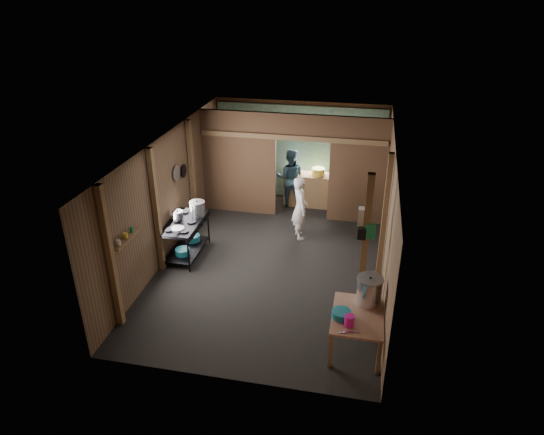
% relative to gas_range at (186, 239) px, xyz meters
% --- Properties ---
extents(floor, '(4.50, 7.00, 0.00)m').
position_rel_gas_range_xyz_m(floor, '(1.88, 0.19, -0.40)').
color(floor, black).
rests_on(floor, ground).
extents(ceiling, '(4.50, 7.00, 0.00)m').
position_rel_gas_range_xyz_m(ceiling, '(1.88, 0.19, 2.20)').
color(ceiling, '#505050').
rests_on(ceiling, ground).
extents(wall_back, '(4.50, 0.00, 2.60)m').
position_rel_gas_range_xyz_m(wall_back, '(1.88, 3.69, 0.90)').
color(wall_back, brown).
rests_on(wall_back, ground).
extents(wall_front, '(4.50, 0.00, 2.60)m').
position_rel_gas_range_xyz_m(wall_front, '(1.88, -3.31, 0.90)').
color(wall_front, brown).
rests_on(wall_front, ground).
extents(wall_left, '(0.00, 7.00, 2.60)m').
position_rel_gas_range_xyz_m(wall_left, '(-0.37, 0.19, 0.90)').
color(wall_left, brown).
rests_on(wall_left, ground).
extents(wall_right, '(0.00, 7.00, 2.60)m').
position_rel_gas_range_xyz_m(wall_right, '(4.13, 0.19, 0.90)').
color(wall_right, brown).
rests_on(wall_right, ground).
extents(partition_left, '(1.85, 0.10, 2.60)m').
position_rel_gas_range_xyz_m(partition_left, '(0.55, 2.39, 0.90)').
color(partition_left, brown).
rests_on(partition_left, floor).
extents(partition_right, '(1.35, 0.10, 2.60)m').
position_rel_gas_range_xyz_m(partition_right, '(3.46, 2.39, 0.90)').
color(partition_right, brown).
rests_on(partition_right, floor).
extents(partition_header, '(1.30, 0.10, 0.60)m').
position_rel_gas_range_xyz_m(partition_header, '(2.13, 2.39, 1.90)').
color(partition_header, brown).
rests_on(partition_header, wall_back).
extents(turquoise_panel, '(4.40, 0.06, 2.50)m').
position_rel_gas_range_xyz_m(turquoise_panel, '(1.88, 3.63, 0.85)').
color(turquoise_panel, '#81C4C2').
rests_on(turquoise_panel, wall_back).
extents(back_counter, '(1.20, 0.50, 0.85)m').
position_rel_gas_range_xyz_m(back_counter, '(2.18, 3.14, 0.02)').
color(back_counter, olive).
rests_on(back_counter, floor).
extents(wall_clock, '(0.20, 0.03, 0.20)m').
position_rel_gas_range_xyz_m(wall_clock, '(2.13, 3.59, 1.50)').
color(wall_clock, silver).
rests_on(wall_clock, wall_back).
extents(post_left_a, '(0.10, 0.12, 2.60)m').
position_rel_gas_range_xyz_m(post_left_a, '(-0.30, -2.41, 0.90)').
color(post_left_a, olive).
rests_on(post_left_a, floor).
extents(post_left_b, '(0.10, 0.12, 2.60)m').
position_rel_gas_range_xyz_m(post_left_b, '(-0.30, -0.61, 0.90)').
color(post_left_b, olive).
rests_on(post_left_b, floor).
extents(post_left_c, '(0.10, 0.12, 2.60)m').
position_rel_gas_range_xyz_m(post_left_c, '(-0.30, 1.39, 0.90)').
color(post_left_c, olive).
rests_on(post_left_c, floor).
extents(post_right, '(0.10, 0.12, 2.60)m').
position_rel_gas_range_xyz_m(post_right, '(4.06, -0.01, 0.90)').
color(post_right, olive).
rests_on(post_right, floor).
extents(post_free, '(0.12, 0.12, 2.60)m').
position_rel_gas_range_xyz_m(post_free, '(3.73, -1.11, 0.90)').
color(post_free, olive).
rests_on(post_free, floor).
extents(cross_beam, '(4.40, 0.12, 0.12)m').
position_rel_gas_range_xyz_m(cross_beam, '(1.88, 2.34, 1.65)').
color(cross_beam, olive).
rests_on(cross_beam, wall_left).
extents(pan_lid_big, '(0.03, 0.34, 0.34)m').
position_rel_gas_range_xyz_m(pan_lid_big, '(-0.33, 0.59, 1.25)').
color(pan_lid_big, gray).
rests_on(pan_lid_big, wall_left).
extents(pan_lid_small, '(0.03, 0.30, 0.30)m').
position_rel_gas_range_xyz_m(pan_lid_small, '(-0.33, 0.99, 1.15)').
color(pan_lid_small, black).
rests_on(pan_lid_small, wall_left).
extents(wall_shelf, '(0.14, 0.80, 0.03)m').
position_rel_gas_range_xyz_m(wall_shelf, '(-0.27, -1.91, 1.00)').
color(wall_shelf, olive).
rests_on(wall_shelf, wall_left).
extents(jar_white, '(0.07, 0.07, 0.10)m').
position_rel_gas_range_xyz_m(jar_white, '(-0.27, -2.16, 1.06)').
color(jar_white, silver).
rests_on(jar_white, wall_shelf).
extents(jar_yellow, '(0.08, 0.08, 0.10)m').
position_rel_gas_range_xyz_m(jar_yellow, '(-0.27, -1.91, 1.06)').
color(jar_yellow, yellow).
rests_on(jar_yellow, wall_shelf).
extents(jar_green, '(0.06, 0.06, 0.10)m').
position_rel_gas_range_xyz_m(jar_green, '(-0.27, -1.69, 1.06)').
color(jar_green, '#1B844B').
rests_on(jar_green, wall_shelf).
extents(bag_white, '(0.22, 0.15, 0.32)m').
position_rel_gas_range_xyz_m(bag_white, '(3.68, -1.03, 1.38)').
color(bag_white, silver).
rests_on(bag_white, post_free).
extents(bag_green, '(0.16, 0.12, 0.24)m').
position_rel_gas_range_xyz_m(bag_green, '(3.80, -1.17, 1.20)').
color(bag_green, '#1B844B').
rests_on(bag_green, post_free).
extents(bag_black, '(0.14, 0.10, 0.20)m').
position_rel_gas_range_xyz_m(bag_black, '(3.66, -1.19, 1.15)').
color(bag_black, black).
rests_on(bag_black, post_free).
extents(gas_range, '(0.70, 1.37, 0.81)m').
position_rel_gas_range_xyz_m(gas_range, '(0.00, 0.00, 0.00)').
color(gas_range, black).
rests_on(gas_range, floor).
extents(prep_table, '(0.80, 1.10, 0.65)m').
position_rel_gas_range_xyz_m(prep_table, '(3.71, -2.22, -0.08)').
color(prep_table, '#B1795F').
rests_on(prep_table, floor).
extents(stove_pot_large, '(0.39, 0.39, 0.34)m').
position_rel_gas_range_xyz_m(stove_pot_large, '(0.17, 0.36, 0.55)').
color(stove_pot_large, silver).
rests_on(stove_pot_large, gas_range).
extents(stove_pot_med, '(0.32, 0.32, 0.21)m').
position_rel_gas_range_xyz_m(stove_pot_med, '(-0.17, 0.08, 0.49)').
color(stove_pot_med, silver).
rests_on(stove_pot_med, gas_range).
extents(frying_pan, '(0.38, 0.54, 0.06)m').
position_rel_gas_range_xyz_m(frying_pan, '(0.00, -0.36, 0.43)').
color(frying_pan, gray).
rests_on(frying_pan, gas_range).
extents(blue_tub_front, '(0.31, 0.31, 0.13)m').
position_rel_gas_range_xyz_m(blue_tub_front, '(0.00, -0.23, -0.18)').
color(blue_tub_front, '#197688').
rests_on(blue_tub_front, gas_range).
extents(blue_tub_back, '(0.32, 0.32, 0.13)m').
position_rel_gas_range_xyz_m(blue_tub_back, '(0.00, 0.38, -0.18)').
color(blue_tub_back, '#197688').
rests_on(blue_tub_back, gas_range).
extents(stock_pot, '(0.54, 0.54, 0.49)m').
position_rel_gas_range_xyz_m(stock_pot, '(3.86, -1.87, 0.47)').
color(stock_pot, silver).
rests_on(stock_pot, prep_table).
extents(wash_basin, '(0.35, 0.35, 0.11)m').
position_rel_gas_range_xyz_m(wash_basin, '(3.46, -2.33, 0.31)').
color(wash_basin, '#197688').
rests_on(wash_basin, prep_table).
extents(pink_bucket, '(0.18, 0.18, 0.18)m').
position_rel_gas_range_xyz_m(pink_bucket, '(3.59, -2.51, 0.34)').
color(pink_bucket, '#E6179D').
rests_on(pink_bucket, prep_table).
extents(knife, '(0.30, 0.13, 0.01)m').
position_rel_gas_range_xyz_m(knife, '(3.60, -2.67, 0.25)').
color(knife, silver).
rests_on(knife, prep_table).
extents(yellow_tub, '(0.33, 0.33, 0.18)m').
position_rel_gas_range_xyz_m(yellow_tub, '(2.44, 3.14, 0.54)').
color(yellow_tub, yellow).
rests_on(yellow_tub, back_counter).
extents(red_cup, '(0.12, 0.12, 0.15)m').
position_rel_gas_range_xyz_m(red_cup, '(1.82, 3.14, 0.52)').
color(red_cup, '#D56B3D').
rests_on(red_cup, back_counter).
extents(cook, '(0.54, 0.63, 1.47)m').
position_rel_gas_range_xyz_m(cook, '(2.25, 1.31, 0.33)').
color(cook, white).
rests_on(cook, floor).
extents(worker_back, '(0.77, 0.61, 1.53)m').
position_rel_gas_range_xyz_m(worker_back, '(1.74, 3.03, 0.36)').
color(worker_back, '#31556C').
rests_on(worker_back, floor).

